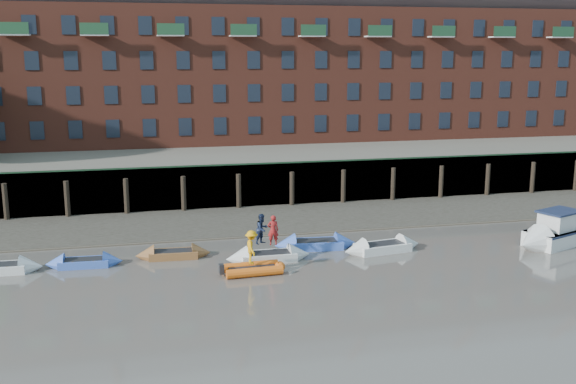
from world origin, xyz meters
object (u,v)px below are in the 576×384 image
object	(u,v)px
rowboat_5	(383,247)
person_rower_b	(262,229)
rib_tender	(255,269)
person_rower_a	(273,230)
rowboat_4	(315,244)
rowboat_2	(173,254)
person_rib_crew	(252,247)
rowboat_3	(268,257)
rowboat_1	(84,263)
motor_launch	(552,235)

from	to	relation	value
rowboat_5	person_rower_b	xyz separation A→B (m)	(-7.07, 0.03, 1.52)
rib_tender	person_rower_a	bearing A→B (deg)	50.97
rowboat_4	rib_tender	world-z (taller)	rowboat_4
rowboat_2	person_rib_crew	bearing A→B (deg)	-40.29
rowboat_2	rowboat_3	world-z (taller)	rowboat_3
rowboat_1	rowboat_5	world-z (taller)	rowboat_5
rowboat_5	rowboat_4	bearing A→B (deg)	148.50
rowboat_2	rib_tender	bearing A→B (deg)	-39.71
person_rib_crew	motor_launch	bearing A→B (deg)	-86.27
rib_tender	person_rib_crew	size ratio (longest dim) A/B	1.85
rowboat_3	rowboat_2	bearing A→B (deg)	160.91
rowboat_1	rowboat_2	world-z (taller)	rowboat_2
rowboat_2	person_rower_a	bearing A→B (deg)	-16.06
rowboat_5	rowboat_1	bearing A→B (deg)	167.55
rowboat_4	person_rower_b	distance (m)	4.05
rowboat_2	rowboat_4	world-z (taller)	rowboat_4
rowboat_1	rowboat_4	world-z (taller)	rowboat_4
motor_launch	person_rib_crew	xyz separation A→B (m)	(-18.25, -1.01, 0.74)
rowboat_2	rowboat_5	size ratio (longest dim) A/B	0.84
rowboat_3	rowboat_4	size ratio (longest dim) A/B	0.96
rowboat_2	person_rower_b	size ratio (longest dim) A/B	2.50
motor_launch	rowboat_2	bearing A→B (deg)	-28.17
rowboat_5	person_rib_crew	distance (m)	8.38
motor_launch	person_rower_b	xyz separation A→B (m)	(-17.29, 1.13, 1.10)
rowboat_2	rowboat_3	bearing A→B (deg)	-15.99
rowboat_1	rib_tender	xyz separation A→B (m)	(8.80, -3.17, 0.03)
rowboat_3	rowboat_4	xyz separation A→B (m)	(3.17, 1.73, 0.01)
rowboat_2	motor_launch	distance (m)	22.26
rowboat_2	person_rower_b	bearing A→B (deg)	-14.04
rowboat_4	person_rib_crew	bearing A→B (deg)	-135.79
rowboat_3	person_rower_b	size ratio (longest dim) A/B	2.81
rowboat_4	motor_launch	bearing A→B (deg)	-5.57
rowboat_2	person_rib_crew	size ratio (longest dim) A/B	2.39
person_rower_b	person_rib_crew	distance (m)	2.37
rowboat_3	rib_tender	world-z (taller)	rowboat_3
rib_tender	person_rib_crew	xyz separation A→B (m)	(-0.16, 0.07, 1.16)
rowboat_1	rowboat_2	distance (m)	4.81
rowboat_3	rib_tender	distance (m)	2.22
motor_launch	person_rib_crew	bearing A→B (deg)	-18.41
rowboat_2	rowboat_4	size ratio (longest dim) A/B	0.85
person_rower_a	rowboat_5	bearing A→B (deg)	-172.30
rowboat_2	rowboat_5	bearing A→B (deg)	-4.54
rowboat_3	rib_tender	bearing A→B (deg)	-119.88
rowboat_3	motor_launch	distance (m)	17.04
rib_tender	motor_launch	size ratio (longest dim) A/B	0.49
rowboat_2	rowboat_4	distance (m)	8.27
rowboat_1	rowboat_2	xyz separation A→B (m)	(4.78, 0.47, 0.01)
rowboat_5	motor_launch	size ratio (longest dim) A/B	0.75
rowboat_3	person_rower_a	xyz separation A→B (m)	(0.26, -0.09, 1.52)
rowboat_1	rib_tender	bearing A→B (deg)	-17.36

